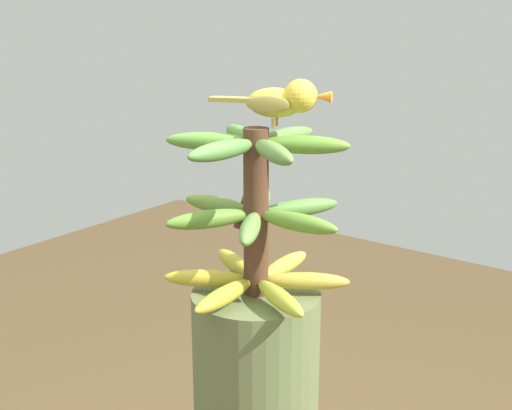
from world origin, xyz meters
name	(u,v)px	position (x,y,z in m)	size (l,w,h in m)	color
banana_bunch	(256,213)	(0.00, 0.00, 1.51)	(0.34, 0.33, 0.31)	#4C2D1E
perched_bird	(284,100)	(-0.03, 0.04, 1.71)	(0.10, 0.21, 0.08)	#C68933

